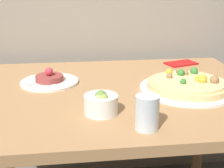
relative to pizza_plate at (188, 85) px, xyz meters
The scene contains 6 objects.
dining_table 0.37m from the pizza_plate, behind, with size 1.34×0.90×0.74m.
pizza_plate is the anchor object (origin of this frame).
tartare_plate 0.56m from the pizza_plate, 164.34° to the left, with size 0.24×0.24×0.07m.
small_bowl 0.40m from the pizza_plate, 152.99° to the right, with size 0.11×0.11×0.08m.
drinking_glass 0.39m from the pizza_plate, 127.67° to the right, with size 0.07×0.07×0.10m.
napkin 0.39m from the pizza_plate, 74.84° to the left, with size 0.18×0.14×0.01m.
Camera 1 is at (-0.09, -0.70, 1.15)m, focal length 50.00 mm.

